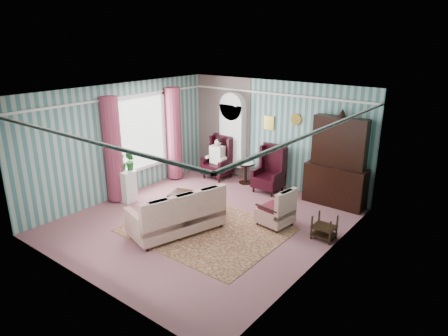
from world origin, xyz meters
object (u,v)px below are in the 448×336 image
Objects in this scene: dresser_hutch at (337,159)px; floral_armchair at (276,205)px; coffee_table at (189,202)px; bookcase at (232,140)px; plant_stand at (125,185)px; seated_woman at (217,159)px; wingback_right at (269,169)px; sofa at (177,211)px; wingback_left at (217,158)px; round_side_table at (245,173)px; nest_table at (324,227)px.

dresser_hutch reaches higher than floral_armchair.
dresser_hutch reaches higher than coffee_table.
bookcase is 3.39m from plant_stand.
bookcase is at bearing 57.34° from seated_woman.
wingback_right is at bearing 67.96° from coffee_table.
dresser_hutch is at bearing -13.94° from sofa.
seated_woman is 3.51m from sofa.
dresser_hutch is (3.25, -0.12, 0.06)m from bookcase.
wingback_right is 1.06× the size of seated_woman.
bookcase is at bearing 35.28° from sofa.
sofa is 1.20m from coffee_table.
wingback_left is 0.62× the size of sofa.
round_side_table is 0.62× the size of floral_armchair.
dresser_hutch is 3.93× the size of round_side_table.
round_side_table is at bearing -20.27° from bookcase.
dresser_hutch reaches higher than nest_table.
wingback_left is at bearing 41.20° from sofa.
floral_armchair is (2.95, -1.63, -0.11)m from seated_woman.
nest_table is (3.17, -1.70, -0.03)m from round_side_table.
wingback_right reaches higher than seated_woman.
seated_woman is at bearing -122.66° from bookcase.
bookcase is at bearing 159.73° from round_side_table.
plant_stand is at bearing -166.16° from nest_table.
nest_table is (0.57, -1.82, -0.91)m from dresser_hutch.
sofa is at bearing -95.25° from wingback_right.
bookcase is 1.12× the size of sofa.
nest_table is (2.32, -1.55, -0.35)m from wingback_right.
sofa is 2.07× the size of floral_armchair.
wingback_left is 1.75m from wingback_right.
round_side_table is at bearing 169.99° from wingback_right.
plant_stand is at bearing -132.84° from wingback_right.
dresser_hutch is at bearing 4.41° from wingback_left.
sofa is (-2.61, -1.64, 0.22)m from nest_table.
sofa is 2.16m from floral_armchair.
plant_stand is (-0.80, -2.75, -0.19)m from seated_woman.
nest_table is at bearing -20.85° from seated_woman.
wingback_right is 2.08× the size of round_side_table.
sofa is at bearing -80.52° from round_side_table.
round_side_table is 0.75× the size of plant_stand.
sofa reaches higher than plant_stand.
seated_woman is at bearing -175.59° from dresser_hutch.
wingback_left reaches higher than floral_armchair.
sofa is (-2.04, -3.46, -0.69)m from dresser_hutch.
wingback_left is 2.38m from coffee_table.
round_side_table reaches higher than coffee_table.
sofa reaches higher than round_side_table.
sofa is (1.21, -3.58, -0.63)m from bookcase.
dresser_hutch is 3.73m from coffee_table.
wingback_left is 1.06× the size of seated_woman.
floral_armchair is (2.95, -1.63, -0.14)m from wingback_left.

